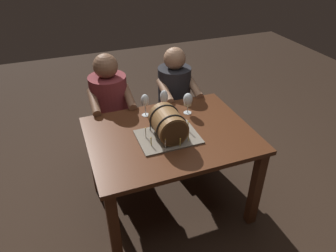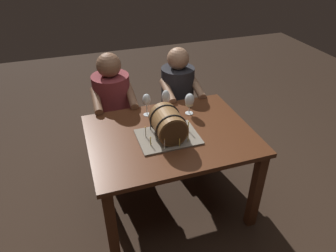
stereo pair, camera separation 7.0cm
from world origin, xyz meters
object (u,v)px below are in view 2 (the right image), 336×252
at_px(dining_table, 170,146).
at_px(barrel_cake, 168,125).
at_px(wine_glass_white, 190,101).
at_px(wine_glass_rose, 166,98).
at_px(person_seated_right, 177,109).
at_px(person_seated_left, 115,118).
at_px(wine_glass_empty, 147,100).

bearing_deg(dining_table, barrel_cake, -127.34).
distance_m(wine_glass_white, wine_glass_rose, 0.20).
distance_m(dining_table, person_seated_right, 0.78).
distance_m(person_seated_left, person_seated_right, 0.62).
bearing_deg(wine_glass_rose, barrel_cake, -105.92).
height_order(dining_table, wine_glass_empty, wine_glass_empty).
bearing_deg(wine_glass_rose, person_seated_right, 57.18).
distance_m(barrel_cake, person_seated_left, 0.86).
distance_m(wine_glass_white, wine_glass_empty, 0.34).
height_order(dining_table, person_seated_right, person_seated_right).
bearing_deg(barrel_cake, wine_glass_white, 44.75).
relative_size(dining_table, wine_glass_white, 6.77).
distance_m(dining_table, wine_glass_rose, 0.41).
xyz_separation_m(dining_table, person_seated_right, (0.31, 0.70, -0.12)).
relative_size(dining_table, person_seated_right, 1.07).
bearing_deg(wine_glass_white, wine_glass_rose, 148.02).
relative_size(dining_table, wine_glass_rose, 6.47).
height_order(barrel_cake, person_seated_right, person_seated_right).
bearing_deg(person_seated_right, dining_table, -113.99).
bearing_deg(wine_glass_empty, wine_glass_white, -14.68).
distance_m(barrel_cake, wine_glass_rose, 0.39).
bearing_deg(barrel_cake, person_seated_right, 65.08).
bearing_deg(person_seated_left, wine_glass_rose, -44.16).
distance_m(dining_table, wine_glass_white, 0.40).
height_order(barrel_cake, wine_glass_white, barrel_cake).
relative_size(barrel_cake, person_seated_left, 0.38).
xyz_separation_m(barrel_cake, person_seated_left, (-0.28, 0.75, -0.32)).
bearing_deg(wine_glass_white, person_seated_left, 139.10).
relative_size(barrel_cake, wine_glass_rose, 2.33).
height_order(barrel_cake, wine_glass_empty, barrel_cake).
relative_size(barrel_cake, person_seated_right, 0.39).
relative_size(dining_table, wine_glass_empty, 6.44).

